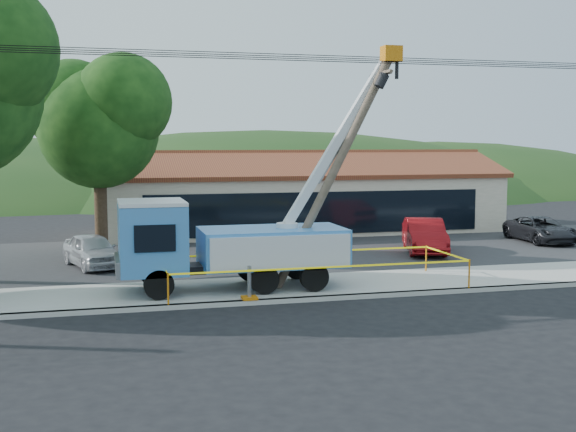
# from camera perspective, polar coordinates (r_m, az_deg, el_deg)

# --- Properties ---
(ground) EXTENTS (120.00, 120.00, 0.00)m
(ground) POSITION_cam_1_polar(r_m,az_deg,el_deg) (21.61, 4.74, -7.83)
(ground) COLOR black
(ground) RESTS_ON ground
(curb) EXTENTS (60.00, 0.25, 0.15)m
(curb) POSITION_cam_1_polar(r_m,az_deg,el_deg) (23.53, 3.04, -6.50)
(curb) COLOR #B0ADA4
(curb) RESTS_ON ground
(sidewalk) EXTENTS (60.00, 4.00, 0.15)m
(sidewalk) POSITION_cam_1_polar(r_m,az_deg,el_deg) (25.31, 1.73, -5.61)
(sidewalk) COLOR #B0ADA4
(sidewalk) RESTS_ON ground
(parking_lot) EXTENTS (60.00, 12.00, 0.10)m
(parking_lot) POSITION_cam_1_polar(r_m,az_deg,el_deg) (32.95, -2.19, -2.98)
(parking_lot) COLOR #28282B
(parking_lot) RESTS_ON ground
(strip_mall) EXTENTS (22.50, 8.53, 4.67)m
(strip_mall) POSITION_cam_1_polar(r_m,az_deg,el_deg) (41.39, 0.83, 1.38)
(strip_mall) COLOR #BFB197
(strip_mall) RESTS_ON ground
(tree_lot) EXTENTS (6.30, 5.60, 8.94)m
(tree_lot) POSITION_cam_1_polar(r_m,az_deg,el_deg) (32.82, -14.75, 7.59)
(tree_lot) COLOR #332316
(tree_lot) RESTS_ON ground
(hill_west) EXTENTS (78.40, 56.00, 28.00)m
(hill_west) POSITION_cam_1_polar(r_m,az_deg,el_deg) (75.40, -20.68, 1.59)
(hill_west) COLOR #193B15
(hill_west) RESTS_ON ground
(hill_center) EXTENTS (89.60, 64.00, 32.00)m
(hill_center) POSITION_cam_1_polar(r_m,az_deg,el_deg) (76.87, -1.81, 2.04)
(hill_center) COLOR #193B15
(hill_center) RESTS_ON ground
(hill_east) EXTENTS (72.80, 52.00, 26.00)m
(hill_east) POSITION_cam_1_polar(r_m,az_deg,el_deg) (83.60, 11.69, 2.23)
(hill_east) COLOR #193B15
(hill_east) RESTS_ON ground
(utility_truck) EXTENTS (9.76, 4.10, 8.25)m
(utility_truck) POSITION_cam_1_polar(r_m,az_deg,el_deg) (24.37, -4.96, -2.04)
(utility_truck) COLOR black
(utility_truck) RESTS_ON ground
(leaning_pole) EXTENTS (4.35, 1.70, 8.13)m
(leaning_pole) POSITION_cam_1_polar(r_m,az_deg,el_deg) (24.92, 4.16, 4.61)
(leaning_pole) COLOR #4E4532
(leaning_pole) RESTS_ON ground
(caution_tape) EXTENTS (10.24, 3.42, 0.99)m
(caution_tape) POSITION_cam_1_polar(r_m,az_deg,el_deg) (24.96, 1.92, -3.89)
(caution_tape) COLOR orange
(caution_tape) RESTS_ON ground
(car_silver) EXTENTS (2.72, 4.24, 1.34)m
(car_silver) POSITION_cam_1_polar(r_m,az_deg,el_deg) (30.19, -15.16, -4.09)
(car_silver) COLOR #B4B6BB
(car_silver) RESTS_ON ground
(car_red) EXTENTS (2.98, 4.94, 1.54)m
(car_red) POSITION_cam_1_polar(r_m,az_deg,el_deg) (33.56, 10.72, -3.00)
(car_red) COLOR maroon
(car_red) RESTS_ON ground
(car_dark) EXTENTS (2.33, 4.64, 1.26)m
(car_dark) POSITION_cam_1_polar(r_m,az_deg,el_deg) (38.56, 19.30, -2.09)
(car_dark) COLOR black
(car_dark) RESTS_ON ground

